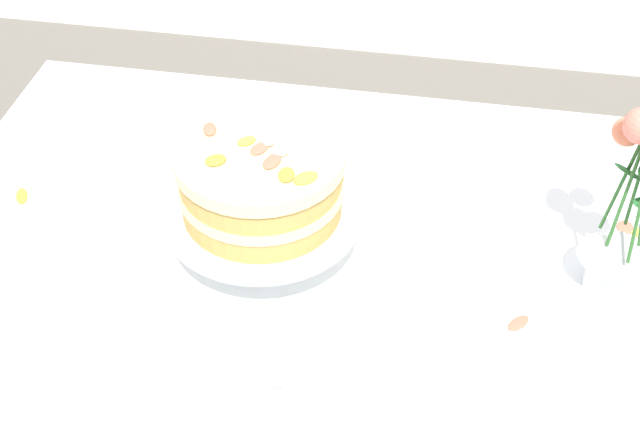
{
  "coord_description": "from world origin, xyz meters",
  "views": [
    {
      "loc": [
        0.1,
        -0.9,
        1.68
      ],
      "look_at": [
        -0.06,
        0.01,
        0.86
      ],
      "focal_mm": 49.63,
      "sensor_mm": 36.0,
      "label": 1
    }
  ],
  "objects_px": {
    "dining_table": "(355,332)",
    "cake_stand": "(263,217)",
    "flower_vase": "(628,216)",
    "teacup": "(247,391)",
    "layer_cake": "(261,179)"
  },
  "relations": [
    {
      "from": "cake_stand",
      "to": "flower_vase",
      "type": "bearing_deg",
      "value": 3.17
    },
    {
      "from": "flower_vase",
      "to": "teacup",
      "type": "relative_size",
      "value": 2.38
    },
    {
      "from": "dining_table",
      "to": "cake_stand",
      "type": "bearing_deg",
      "value": 162.72
    },
    {
      "from": "cake_stand",
      "to": "teacup",
      "type": "height_order",
      "value": "cake_stand"
    },
    {
      "from": "teacup",
      "to": "cake_stand",
      "type": "bearing_deg",
      "value": 97.84
    },
    {
      "from": "layer_cake",
      "to": "flower_vase",
      "type": "bearing_deg",
      "value": 3.18
    },
    {
      "from": "dining_table",
      "to": "cake_stand",
      "type": "height_order",
      "value": "cake_stand"
    },
    {
      "from": "flower_vase",
      "to": "teacup",
      "type": "distance_m",
      "value": 0.57
    },
    {
      "from": "layer_cake",
      "to": "teacup",
      "type": "xyz_separation_m",
      "value": [
        0.04,
        -0.26,
        -0.13
      ]
    },
    {
      "from": "dining_table",
      "to": "cake_stand",
      "type": "relative_size",
      "value": 4.83
    },
    {
      "from": "dining_table",
      "to": "flower_vase",
      "type": "xyz_separation_m",
      "value": [
        0.36,
        0.07,
        0.23
      ]
    },
    {
      "from": "flower_vase",
      "to": "layer_cake",
      "type": "bearing_deg",
      "value": -176.82
    },
    {
      "from": "dining_table",
      "to": "cake_stand",
      "type": "distance_m",
      "value": 0.23
    },
    {
      "from": "teacup",
      "to": "layer_cake",
      "type": "bearing_deg",
      "value": 97.84
    },
    {
      "from": "dining_table",
      "to": "flower_vase",
      "type": "relative_size",
      "value": 4.39
    }
  ]
}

